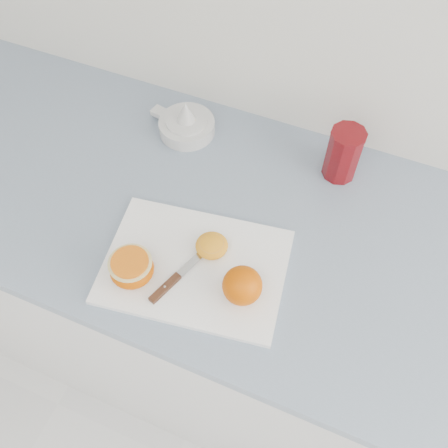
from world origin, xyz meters
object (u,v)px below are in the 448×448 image
at_px(cutting_board, 195,266).
at_px(citrus_juicer, 186,124).
at_px(counter, 227,306).
at_px(half_orange, 132,268).
at_px(red_tumbler, 343,155).

bearing_deg(cutting_board, citrus_juicer, 117.91).
xyz_separation_m(counter, cutting_board, (-0.01, -0.14, 0.45)).
height_order(cutting_board, half_orange, half_orange).
height_order(counter, citrus_juicer, citrus_juicer).
height_order(counter, red_tumbler, red_tumbler).
distance_m(half_orange, citrus_juicer, 0.40).
bearing_deg(cutting_board, half_orange, -146.31).
xyz_separation_m(counter, citrus_juicer, (-0.18, 0.18, 0.47)).
xyz_separation_m(citrus_juicer, red_tumbler, (0.36, 0.02, 0.03)).
height_order(half_orange, red_tumbler, red_tumbler).
bearing_deg(cutting_board, counter, 85.41).
bearing_deg(red_tumbler, cutting_board, -119.06).
distance_m(cutting_board, red_tumbler, 0.39).
xyz_separation_m(counter, red_tumbler, (0.18, 0.20, 0.50)).
bearing_deg(red_tumbler, counter, -131.68).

